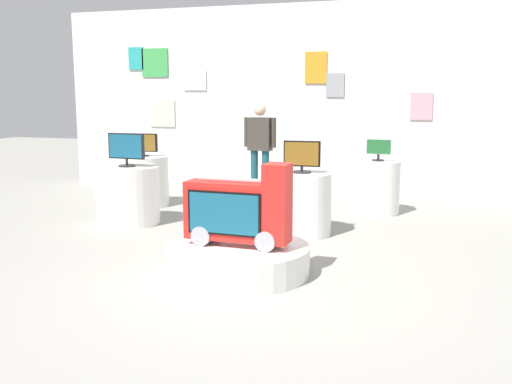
# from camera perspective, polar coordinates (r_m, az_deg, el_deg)

# --- Properties ---
(ground_plane) EXTENTS (30.00, 30.00, 0.00)m
(ground_plane) POSITION_cam_1_polar(r_m,az_deg,el_deg) (5.47, -0.50, -9.19)
(ground_plane) COLOR gray
(back_wall_display) EXTENTS (10.70, 0.13, 3.34)m
(back_wall_display) POSITION_cam_1_polar(r_m,az_deg,el_deg) (10.31, 8.36, 9.04)
(back_wall_display) COLOR silver
(back_wall_display) RESTS_ON ground
(main_display_pedestal) EXTENTS (1.44, 1.44, 0.29)m
(main_display_pedestal) POSITION_cam_1_polar(r_m,az_deg,el_deg) (5.77, -1.82, -6.68)
(main_display_pedestal) COLOR silver
(main_display_pedestal) RESTS_ON ground
(novelty_firetruck_tv) EXTENTS (1.06, 0.37, 0.83)m
(novelty_firetruck_tv) POSITION_cam_1_polar(r_m,az_deg,el_deg) (5.64, -1.67, -2.00)
(novelty_firetruck_tv) COLOR gray
(novelty_firetruck_tv) RESTS_ON main_display_pedestal
(display_pedestal_left_rear) EXTENTS (0.86, 0.86, 0.79)m
(display_pedestal_left_rear) POSITION_cam_1_polar(r_m,az_deg,el_deg) (8.10, -12.55, -0.30)
(display_pedestal_left_rear) COLOR silver
(display_pedestal_left_rear) RESTS_ON ground
(tv_on_left_rear) EXTENTS (0.54, 0.23, 0.45)m
(tv_on_left_rear) POSITION_cam_1_polar(r_m,az_deg,el_deg) (8.02, -12.73, 4.23)
(tv_on_left_rear) COLOR black
(tv_on_left_rear) RESTS_ON display_pedestal_left_rear
(display_pedestal_center_rear) EXTENTS (0.76, 0.76, 0.79)m
(display_pedestal_center_rear) POSITION_cam_1_polar(r_m,az_deg,el_deg) (7.31, 4.51, -1.16)
(display_pedestal_center_rear) COLOR silver
(display_pedestal_center_rear) RESTS_ON ground
(tv_on_center_rear) EXTENTS (0.46, 0.24, 0.40)m
(tv_on_center_rear) POSITION_cam_1_polar(r_m,az_deg,el_deg) (7.22, 4.57, 3.53)
(tv_on_center_rear) COLOR black
(tv_on_center_rear) RESTS_ON display_pedestal_center_rear
(display_pedestal_right_rear) EXTENTS (0.76, 0.76, 0.79)m
(display_pedestal_right_rear) POSITION_cam_1_polar(r_m,az_deg,el_deg) (9.37, -10.95, 1.09)
(display_pedestal_right_rear) COLOR silver
(display_pedestal_right_rear) RESTS_ON ground
(tv_on_right_rear) EXTENTS (0.47, 0.17, 0.36)m
(tv_on_right_rear) POSITION_cam_1_polar(r_m,az_deg,el_deg) (9.30, -11.09, 4.72)
(tv_on_right_rear) COLOR black
(tv_on_right_rear) RESTS_ON display_pedestal_right_rear
(display_pedestal_far_right) EXTENTS (0.66, 0.66, 0.79)m
(display_pedestal_far_right) POSITION_cam_1_polar(r_m,az_deg,el_deg) (8.76, 11.91, 0.47)
(display_pedestal_far_right) COLOR silver
(display_pedestal_far_right) RESTS_ON ground
(tv_on_far_right) EXTENTS (0.38, 0.18, 0.33)m
(tv_on_far_right) POSITION_cam_1_polar(r_m,az_deg,el_deg) (8.69, 12.04, 4.23)
(tv_on_far_right) COLOR black
(tv_on_far_right) RESTS_ON display_pedestal_far_right
(shopper_browsing_near_truck) EXTENTS (0.56, 0.23, 1.62)m
(shopper_browsing_near_truck) POSITION_cam_1_polar(r_m,az_deg,el_deg) (9.56, 0.40, 4.75)
(shopper_browsing_near_truck) COLOR #194751
(shopper_browsing_near_truck) RESTS_ON ground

